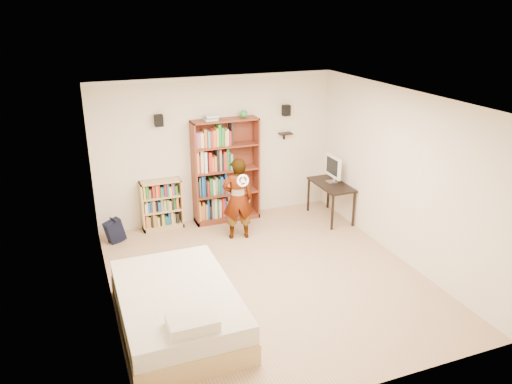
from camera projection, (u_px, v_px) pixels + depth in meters
ground at (268, 278)px, 7.53m from camera, size 4.50×5.00×0.01m
room_shell at (269, 167)px, 6.90m from camera, size 4.52×5.02×2.71m
crown_molding at (269, 102)px, 6.58m from camera, size 4.50×5.00×0.06m
speaker_left at (159, 121)px, 8.55m from camera, size 0.14×0.12×0.20m
speaker_right at (286, 110)px, 9.36m from camera, size 0.14×0.12×0.20m
wall_shelf at (286, 134)px, 9.53m from camera, size 0.25×0.16×0.02m
tall_bookshelf at (226, 171)px, 9.24m from camera, size 1.23×0.36×1.94m
low_bookshelf at (162, 205)px, 9.05m from camera, size 0.74×0.28×0.92m
computer_desk at (330, 201)px, 9.50m from camera, size 0.52×1.04×0.71m
imac at (332, 169)px, 9.37m from camera, size 0.14×0.51×0.51m
daybed at (177, 303)px, 6.32m from camera, size 1.43×2.20×0.65m
person at (238, 199)px, 8.59m from camera, size 0.59×0.45×1.46m
wii_wheel at (243, 181)px, 8.21m from camera, size 0.21×0.08×0.21m
navy_bag at (115, 231)px, 8.59m from camera, size 0.37×0.31×0.43m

